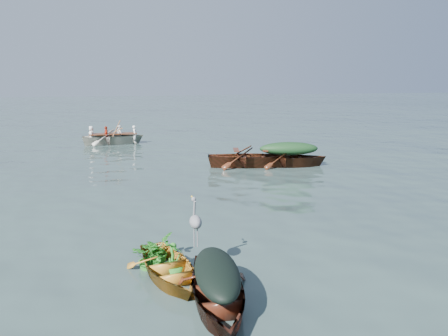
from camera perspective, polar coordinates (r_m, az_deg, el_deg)
The scene contains 13 objects.
ground at distance 12.00m, azimuth 7.17°, elevation -5.21°, with size 140.00×140.00×0.00m, color #314543.
yellow_dinghy at distance 8.06m, azimuth -7.25°, elevation -14.03°, with size 1.18×2.73×0.71m, color orange.
dark_covered_boat at distance 7.15m, azimuth -0.92°, elevation -17.52°, with size 1.25×3.35×0.82m, color #411C0F.
green_tarp_boat at distance 17.52m, azimuth 8.39°, elevation 0.23°, with size 1.31×4.21×0.97m, color #462410.
open_wooden_boat at distance 17.31m, azimuth 3.42°, elevation 0.19°, with size 1.44×4.63×1.10m, color #542315.
rowed_boat at distance 23.71m, azimuth -14.21°, elevation 3.04°, with size 1.32×4.39×1.05m, color beige.
dark_tarp_cover at distance 6.88m, azimuth -0.93°, elevation -13.10°, with size 0.68×1.84×0.40m, color black.
green_tarp_cover at distance 17.39m, azimuth 8.47°, elevation 2.63°, with size 0.72×2.31×0.52m, color #163517.
thwart_benches at distance 17.20m, azimuth 3.45°, elevation 2.04°, with size 0.86×2.32×0.04m, color #441B0F, non-canonical shape.
heron at distance 7.96m, azimuth -3.72°, elevation -7.94°, with size 0.28×0.40×0.92m, color gray, non-canonical shape.
dinghy_weeds at distance 8.30m, azimuth -8.39°, elevation -8.38°, with size 0.70×0.90×0.60m, color #21661A.
rowers at distance 23.59m, azimuth -14.32°, elevation 5.21°, with size 1.19×3.07×0.76m, color white.
oars at distance 23.63m, azimuth -14.28°, elevation 4.37°, with size 2.60×0.60×0.06m, color #9A613A, non-canonical shape.
Camera 1 is at (-4.25, -10.66, 3.52)m, focal length 35.00 mm.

